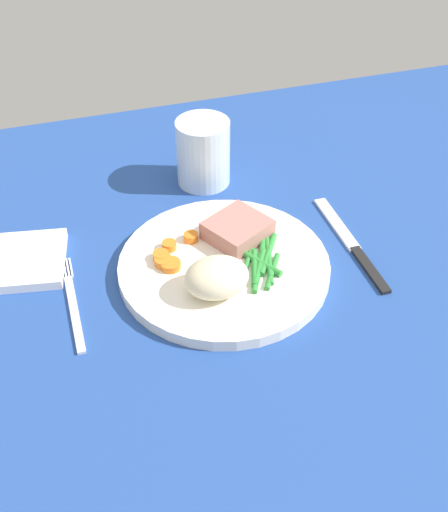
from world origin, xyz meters
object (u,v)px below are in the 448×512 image
Objects in this scene: water_glass at (204,157)px; knife at (352,245)px; dinner_plate at (224,267)px; fork at (73,303)px; meat_portion at (241,229)px; napkin at (14,261)px.

knife is at bearing -54.94° from water_glass.
dinner_plate is 19.27cm from fork.
knife reaches higher than fork.
water_glass is (-0.39, 16.35, 1.37)cm from meat_portion.
water_glass is (-14.64, 20.87, 4.04)cm from knife.
water_glass is (22.50, 20.84, 4.04)cm from fork.
fork is at bearing -179.45° from knife.
dinner_plate is at bearing -98.95° from water_glass.
fork is at bearing -137.20° from water_glass.
dinner_plate is 5.95cm from meat_portion.
meat_portion is 0.36× the size of knife.
fork is 37.15cm from knife.
water_glass is 0.77× the size of napkin.
water_glass is at bearing 21.62° from napkin.
water_glass is at bearing 81.05° from dinner_plate.
knife is 44.46cm from napkin.
fork is 1.29× the size of napkin.
meat_portion reaches higher than napkin.
water_glass is 31.18cm from napkin.
dinner_plate is 2.69× the size of water_glass.
meat_portion is 29.68cm from napkin.
napkin is (-29.18, 4.93, -2.22)cm from meat_portion.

